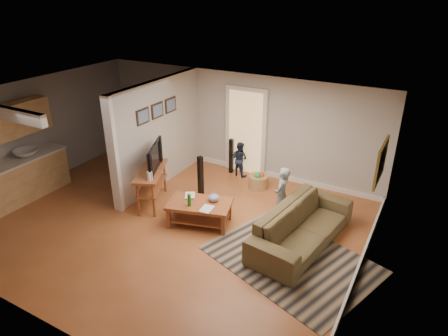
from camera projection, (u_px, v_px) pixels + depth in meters
The scene contains 11 objects.
ground at pixel (168, 222), 8.13m from camera, with size 7.50×7.50×0.00m, color brown.
room_shell at pixel (135, 140), 8.32m from camera, with size 7.54×6.02×2.52m.
area_rug at pixel (291, 259), 7.03m from camera, with size 2.75×2.01×0.01m, color black.
sofa at pixel (301, 242), 7.50m from camera, with size 2.49×0.98×0.73m, color #423521.
coffee_table at pixel (201, 207), 7.93m from camera, with size 1.40×1.04×0.74m.
tv_console at pixel (151, 173), 8.53m from camera, with size 0.97×1.37×1.10m.
speaker_left at pixel (201, 178), 8.85m from camera, with size 0.10×0.10×1.01m, color black.
speaker_right at pixel (231, 156), 10.07m from camera, with size 0.09×0.09×0.91m, color black.
toy_basket at pixel (258, 181), 9.44m from camera, with size 0.46×0.46×0.41m.
child at pixel (280, 221), 8.17m from camera, with size 0.44×0.29×1.20m, color gray.
toddler at pixel (239, 175), 10.13m from camera, with size 0.43×0.34×0.89m, color #1F2A42.
Camera 1 is at (4.34, -5.49, 4.44)m, focal length 32.00 mm.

